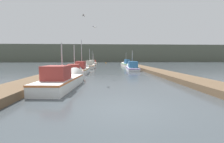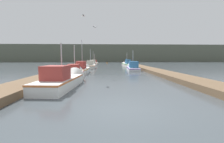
{
  "view_description": "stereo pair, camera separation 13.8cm",
  "coord_description": "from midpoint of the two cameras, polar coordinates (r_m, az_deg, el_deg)",
  "views": [
    {
      "loc": [
        -0.82,
        -5.68,
        2.06
      ],
      "look_at": [
        -0.09,
        8.42,
        0.71
      ],
      "focal_mm": 24.0,
      "sensor_mm": 36.0,
      "label": 1
    },
    {
      "loc": [
        -0.68,
        -5.69,
        2.06
      ],
      "look_at": [
        -0.09,
        8.42,
        0.71
      ],
      "focal_mm": 24.0,
      "sensor_mm": 36.0,
      "label": 2
    }
  ],
  "objects": [
    {
      "name": "fishing_boat_0",
      "position": [
        10.94,
        -17.73,
        -3.08
      ],
      "size": [
        2.23,
        6.01,
        3.52
      ],
      "rotation": [
        0.0,
        0.0,
        -0.08
      ],
      "color": "silver",
      "rests_on": "ground_plane"
    },
    {
      "name": "ground_plane",
      "position": [
        6.09,
        4.98,
        -14.32
      ],
      "size": [
        200.0,
        200.0,
        0.0
      ],
      "color": "#3D4449"
    },
    {
      "name": "fishing_boat_1",
      "position": [
        15.64,
        -13.66,
        -0.66
      ],
      "size": [
        2.05,
        4.91,
        3.74
      ],
      "rotation": [
        0.0,
        0.0,
        0.1
      ],
      "color": "silver",
      "rests_on": "ground_plane"
    },
    {
      "name": "seagull_1",
      "position": [
        16.8,
        -6.24,
        16.51
      ],
      "size": [
        0.53,
        0.39,
        0.12
      ],
      "rotation": [
        0.0,
        0.0,
        3.7
      ],
      "color": "white"
    },
    {
      "name": "dock_right",
      "position": [
        22.81,
        15.0,
        0.59
      ],
      "size": [
        2.26,
        40.0,
        0.41
      ],
      "color": "brown",
      "rests_on": "ground_plane"
    },
    {
      "name": "fishing_boat_5",
      "position": [
        33.76,
        5.75,
        2.78
      ],
      "size": [
        1.83,
        5.38,
        3.36
      ],
      "rotation": [
        0.0,
        0.0,
        0.1
      ],
      "color": "silver",
      "rests_on": "ground_plane"
    },
    {
      "name": "channel_buoy",
      "position": [
        51.92,
        -1.84,
        3.3
      ],
      "size": [
        0.44,
        0.44,
        0.94
      ],
      "color": "#BF6513",
      "rests_on": "ground_plane"
    },
    {
      "name": "fishing_boat_2",
      "position": [
        20.25,
        -10.97,
        0.91
      ],
      "size": [
        1.76,
        5.51,
        4.75
      ],
      "rotation": [
        0.0,
        0.0,
        0.01
      ],
      "color": "silver",
      "rests_on": "ground_plane"
    },
    {
      "name": "fishing_boat_7",
      "position": [
        43.93,
        -6.58,
        3.23
      ],
      "size": [
        2.11,
        6.04,
        3.64
      ],
      "rotation": [
        0.0,
        0.0,
        0.06
      ],
      "color": "silver",
      "rests_on": "ground_plane"
    },
    {
      "name": "mooring_piling_0",
      "position": [
        21.63,
        -13.7,
        1.56
      ],
      "size": [
        0.32,
        0.32,
        1.3
      ],
      "color": "#473523",
      "rests_on": "ground_plane"
    },
    {
      "name": "fishing_boat_4",
      "position": [
        29.03,
        -8.02,
        2.19
      ],
      "size": [
        1.97,
        6.08,
        4.1
      ],
      "rotation": [
        0.0,
        0.0,
        0.03
      ],
      "color": "silver",
      "rests_on": "ground_plane"
    },
    {
      "name": "fishing_boat_6",
      "position": [
        38.78,
        -7.04,
        3.01
      ],
      "size": [
        1.85,
        5.48,
        4.09
      ],
      "rotation": [
        0.0,
        0.0,
        0.04
      ],
      "color": "silver",
      "rests_on": "ground_plane"
    },
    {
      "name": "seagull_lead",
      "position": [
        14.3,
        -10.49,
        20.14
      ],
      "size": [
        0.28,
        0.55,
        0.12
      ],
      "rotation": [
        0.0,
        0.0,
        1.59
      ],
      "color": "white"
    },
    {
      "name": "distant_shore_ridge",
      "position": [
        73.5,
        -1.81,
        6.82
      ],
      "size": [
        120.0,
        16.0,
        7.7
      ],
      "color": "#565B4C",
      "rests_on": "ground_plane"
    },
    {
      "name": "fishing_boat_3",
      "position": [
        24.63,
        7.97,
        1.57
      ],
      "size": [
        2.1,
        6.45,
        3.69
      ],
      "rotation": [
        0.0,
        0.0,
        -0.07
      ],
      "color": "silver",
      "rests_on": "ground_plane"
    },
    {
      "name": "mooring_piling_1",
      "position": [
        38.56,
        -8.54,
        3.09
      ],
      "size": [
        0.29,
        0.29,
        1.03
      ],
      "color": "#473523",
      "rests_on": "ground_plane"
    },
    {
      "name": "dock_left",
      "position": [
        22.41,
        -16.08,
        0.48
      ],
      "size": [
        2.26,
        40.0,
        0.41
      ],
      "color": "brown",
      "rests_on": "ground_plane"
    },
    {
      "name": "mooring_piling_2",
      "position": [
        18.99,
        -14.86,
        0.67
      ],
      "size": [
        0.32,
        0.32,
        1.07
      ],
      "color": "#473523",
      "rests_on": "ground_plane"
    }
  ]
}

